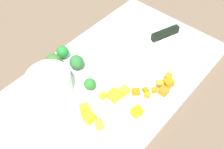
% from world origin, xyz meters
% --- Properties ---
extents(ground_plane, '(4.00, 4.00, 0.00)m').
position_xyz_m(ground_plane, '(0.00, 0.00, 0.00)').
color(ground_plane, brown).
extents(cutting_board, '(0.52, 0.30, 0.01)m').
position_xyz_m(cutting_board, '(0.00, 0.00, 0.01)').
color(cutting_board, white).
rests_on(cutting_board, ground_plane).
extents(prep_bowl, '(0.09, 0.09, 0.05)m').
position_xyz_m(prep_bowl, '(-0.11, 0.07, 0.04)').
color(prep_bowl, white).
rests_on(prep_bowl, cutting_board).
extents(chef_knife, '(0.29, 0.12, 0.02)m').
position_xyz_m(chef_knife, '(0.14, 0.01, 0.02)').
color(chef_knife, silver).
rests_on(chef_knife, cutting_board).
extents(carrot_dice_0, '(0.02, 0.02, 0.01)m').
position_xyz_m(carrot_dice_0, '(-0.00, -0.06, 0.02)').
color(carrot_dice_0, orange).
rests_on(carrot_dice_0, cutting_board).
extents(carrot_dice_1, '(0.01, 0.01, 0.01)m').
position_xyz_m(carrot_dice_1, '(0.01, -0.09, 0.02)').
color(carrot_dice_1, orange).
rests_on(carrot_dice_1, cutting_board).
extents(carrot_dice_2, '(0.02, 0.02, 0.01)m').
position_xyz_m(carrot_dice_2, '(0.05, -0.09, 0.02)').
color(carrot_dice_2, orange).
rests_on(carrot_dice_2, cutting_board).
extents(carrot_dice_3, '(0.02, 0.02, 0.01)m').
position_xyz_m(carrot_dice_3, '(0.08, -0.09, 0.02)').
color(carrot_dice_3, orange).
rests_on(carrot_dice_3, cutting_board).
extents(carrot_dice_4, '(0.02, 0.02, 0.01)m').
position_xyz_m(carrot_dice_4, '(0.03, -0.09, 0.02)').
color(carrot_dice_4, orange).
rests_on(carrot_dice_4, cutting_board).
extents(carrot_dice_5, '(0.02, 0.02, 0.01)m').
position_xyz_m(carrot_dice_5, '(0.04, -0.11, 0.02)').
color(carrot_dice_5, orange).
rests_on(carrot_dice_5, cutting_board).
extents(carrot_dice_6, '(0.01, 0.01, 0.01)m').
position_xyz_m(carrot_dice_6, '(0.02, -0.08, 0.02)').
color(carrot_dice_6, orange).
rests_on(carrot_dice_6, cutting_board).
extents(carrot_dice_7, '(0.02, 0.02, 0.02)m').
position_xyz_m(carrot_dice_7, '(0.06, -0.10, 0.02)').
color(carrot_dice_7, orange).
rests_on(carrot_dice_7, cutting_board).
extents(pepper_dice_0, '(0.02, 0.02, 0.01)m').
position_xyz_m(pepper_dice_0, '(-0.01, -0.05, 0.02)').
color(pepper_dice_0, yellow).
rests_on(pepper_dice_0, cutting_board).
extents(pepper_dice_1, '(0.02, 0.02, 0.02)m').
position_xyz_m(pepper_dice_1, '(-0.11, -0.04, 0.02)').
color(pepper_dice_1, yellow).
rests_on(pepper_dice_1, cutting_board).
extents(pepper_dice_2, '(0.02, 0.02, 0.02)m').
position_xyz_m(pepper_dice_2, '(-0.04, -0.04, 0.02)').
color(pepper_dice_2, yellow).
rests_on(pepper_dice_2, cutting_board).
extents(pepper_dice_3, '(0.02, 0.02, 0.02)m').
position_xyz_m(pepper_dice_3, '(-0.10, -0.02, 0.02)').
color(pepper_dice_3, yellow).
rests_on(pepper_dice_3, cutting_board).
extents(pepper_dice_4, '(0.02, 0.02, 0.02)m').
position_xyz_m(pepper_dice_4, '(-0.04, -0.10, 0.02)').
color(pepper_dice_4, yellow).
rests_on(pepper_dice_4, cutting_board).
extents(pepper_dice_5, '(0.02, 0.02, 0.01)m').
position_xyz_m(pepper_dice_5, '(-0.11, -0.06, 0.02)').
color(pepper_dice_5, yellow).
rests_on(pepper_dice_5, cutting_board).
extents(pepper_dice_6, '(0.01, 0.01, 0.01)m').
position_xyz_m(pepper_dice_6, '(-0.05, -0.02, 0.02)').
color(pepper_dice_6, yellow).
rests_on(pepper_dice_6, cutting_board).
extents(broccoli_floret_0, '(0.03, 0.03, 0.04)m').
position_xyz_m(broccoli_floret_0, '(-0.03, 0.07, 0.03)').
color(broccoli_floret_0, '#84B05B').
rests_on(broccoli_floret_0, cutting_board).
extents(broccoli_floret_1, '(0.04, 0.04, 0.04)m').
position_xyz_m(broccoli_floret_1, '(-0.06, 0.12, 0.03)').
color(broccoli_floret_1, '#91B662').
rests_on(broccoli_floret_1, cutting_board).
extents(broccoli_floret_2, '(0.02, 0.02, 0.03)m').
position_xyz_m(broccoli_floret_2, '(-0.05, 0.01, 0.03)').
color(broccoli_floret_2, '#7FB761').
rests_on(broccoli_floret_2, cutting_board).
extents(broccoli_floret_3, '(0.03, 0.03, 0.03)m').
position_xyz_m(broccoli_floret_3, '(-0.03, 0.12, 0.03)').
color(broccoli_floret_3, '#87C367').
rests_on(broccoli_floret_3, cutting_board).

